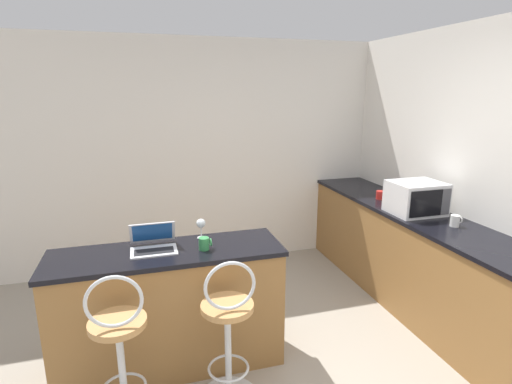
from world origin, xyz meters
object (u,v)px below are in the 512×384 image
Objects in this scene: mug_white at (455,221)px; bar_stool_near at (120,354)px; storage_jar at (396,190)px; wine_glass_tall at (201,224)px; mug_green at (204,244)px; bar_stool_far at (228,336)px; mug_red at (380,195)px; laptop at (153,243)px; microwave at (416,198)px.

bar_stool_near is at bearing -172.59° from mug_white.
storage_jar is 2.22m from wine_glass_tall.
mug_white is (2.09, -0.09, 0.00)m from mug_green.
bar_stool_far is 10.30× the size of mug_red.
storage_jar is (2.75, 1.26, 0.52)m from bar_stool_near.
bar_stool_far is 0.87m from wine_glass_tall.
laptop is at bearing -162.64° from mug_red.
mug_red is at bearing 174.61° from storage_jar.
bar_stool_far is 6.82× the size of wine_glass_tall.
mug_white reaches higher than mug_red.
storage_jar reaches higher than bar_stool_far.
mug_green is 2.31m from storage_jar.
wine_glass_tall is at bearing 86.84° from mug_green.
storage_jar is 1.91× the size of mug_white.
bar_stool_far reaches higher than mug_green.
wine_glass_tall is at bearing -177.61° from microwave.
mug_green is 0.24m from wine_glass_tall.
mug_green is (-0.07, 0.44, 0.47)m from bar_stool_far.
bar_stool_far is at bearing -148.86° from storage_jar.
laptop reaches higher than bar_stool_far.
microwave is 4.49× the size of mug_red.
mug_green is at bearing 98.94° from bar_stool_far.
wine_glass_tall reaches higher than bar_stool_far.
bar_stool_near is at bearing -163.78° from microwave.
mug_green reaches higher than mug_red.
mug_red is (2.58, 1.28, 0.47)m from bar_stool_near.
microwave is (2.60, 0.76, 0.58)m from bar_stool_near.
laptop reaches higher than bar_stool_near.
microwave is 2.00m from wine_glass_tall.
wine_glass_tall is 2.10m from mug_white.
storage_jar is at bearing 31.14° from bar_stool_far.
bar_stool_far is 0.84m from laptop.
bar_stool_far is at bearing -85.24° from wine_glass_tall.
mug_red is at bearing 17.02° from wine_glass_tall.
wine_glass_tall is (-0.06, 0.67, 0.54)m from bar_stool_far.
wine_glass_tall is at bearing 48.00° from bar_stool_near.
mug_white is (0.11, -0.93, 0.01)m from mug_red.
microwave is at bearing -106.27° from storage_jar.
laptop is at bearing 175.34° from mug_white.
mug_green is at bearing 177.53° from mug_white.
laptop is 2.44m from mug_red.
mug_red is 0.55× the size of storage_jar.
wine_glass_tall is at bearing -162.98° from mug_red.
storage_jar reaches higher than wine_glass_tall.
laptop reaches higher than mug_green.
microwave reaches higher than wine_glass_tall.
laptop is at bearing -164.12° from storage_jar.
mug_green is (0.59, 0.44, 0.47)m from bar_stool_near.
mug_red is at bearing 22.91° from mug_green.
laptop is at bearing 127.43° from bar_stool_far.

